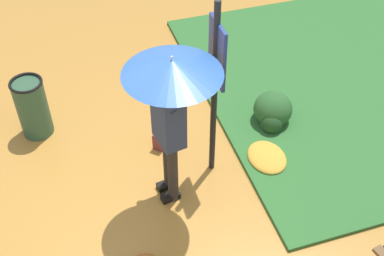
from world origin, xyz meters
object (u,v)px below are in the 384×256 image
info_sign_post (216,73)px  trash_bin (32,107)px  handbag (163,136)px  person_with_umbrella (171,95)px

info_sign_post → trash_bin: 2.59m
info_sign_post → trash_bin: size_ratio=2.76×
info_sign_post → handbag: size_ratio=6.22×
person_with_umbrella → handbag: bearing=173.2°
info_sign_post → handbag: info_sign_post is taller
person_with_umbrella → handbag: 1.69m
handbag → trash_bin: (-0.73, -1.52, 0.29)m
info_sign_post → handbag: bearing=-140.7°
handbag → person_with_umbrella: bearing=-6.8°
trash_bin → person_with_umbrella: bearing=40.9°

